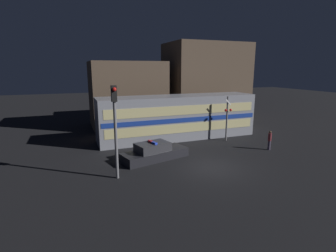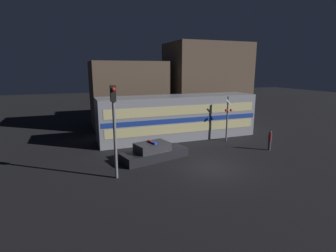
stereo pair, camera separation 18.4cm
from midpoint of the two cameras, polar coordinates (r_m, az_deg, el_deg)
ground_plane at (r=17.81m, az=9.23°, el=-8.90°), size 120.00×120.00×0.00m
train at (r=24.45m, az=1.99°, el=1.97°), size 14.79×3.13×3.99m
police_car at (r=18.98m, az=-3.29°, el=-5.79°), size 5.14×2.83×1.36m
pedestrian at (r=22.50m, az=21.01°, el=-2.88°), size 0.27×0.27×1.58m
crossing_signal_near at (r=23.98m, az=12.54°, el=2.01°), size 0.74×0.33×4.02m
traffic_light_corner at (r=15.28m, az=-11.76°, el=0.67°), size 0.30×0.46×5.50m
building_left at (r=30.05m, az=-9.00°, el=6.85°), size 8.00×5.60×7.18m
building_center at (r=33.68m, az=7.96°, el=9.40°), size 9.52×6.50×9.45m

